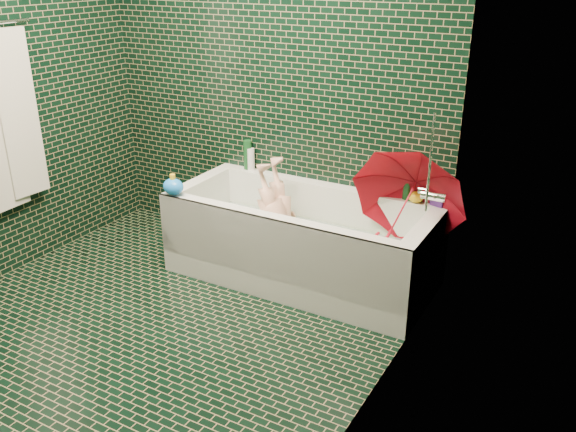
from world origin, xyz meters
The scene contains 19 objects.
floor centered at (0.00, 0.00, 0.00)m, with size 2.80×2.80×0.00m, color black.
wall_back centered at (0.00, 1.40, 1.25)m, with size 2.80×2.80×0.00m, color black.
wall_right centered at (1.30, 0.00, 1.25)m, with size 2.80×2.80×0.00m, color black.
bathtub centered at (0.45, 1.01, 0.21)m, with size 1.70×0.75×0.55m.
bath_mat centered at (0.45, 1.02, 0.16)m, with size 1.35×0.47×0.01m, color #49C327.
water centered at (0.45, 1.02, 0.30)m, with size 1.48×0.53×0.00m, color silver.
towel centered at (-1.24, 0.24, 1.03)m, with size 0.08×0.44×1.12m.
faucet centered at (1.26, 1.02, 0.77)m, with size 0.18×0.19×0.55m.
child centered at (0.29, 1.02, 0.31)m, with size 0.34×0.22×0.92m, color #EEB095.
umbrella centered at (1.09, 1.09, 0.59)m, with size 0.67×0.67×0.59m, color red.
soap_bottle_a centered at (1.20, 1.36, 0.55)m, with size 0.10×0.10×0.26m, color white.
soap_bottle_b centered at (1.22, 1.32, 0.55)m, with size 0.09×0.09×0.19m, color #3C1B68.
soap_bottle_c centered at (1.07, 1.33, 0.55)m, with size 0.14×0.14×0.18m, color #13451E.
bottle_right_tall centered at (1.02, 1.36, 0.67)m, with size 0.06×0.06×0.24m, color #13451E.
bottle_right_pump centered at (1.25, 1.36, 0.63)m, with size 0.05×0.05×0.17m, color silver.
bottle_left_tall centered at (-0.18, 1.37, 0.66)m, with size 0.06×0.06×0.21m, color #13451E.
bottle_left_short centered at (-0.15, 1.36, 0.63)m, with size 0.05×0.05×0.16m, color white.
rubber_duck centered at (1.10, 1.32, 0.60)m, with size 0.13×0.10×0.10m.
bath_toy centered at (-0.31, 0.69, 0.61)m, with size 0.17×0.16×0.14m.
Camera 1 is at (2.12, -2.14, 1.96)m, focal length 38.00 mm.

